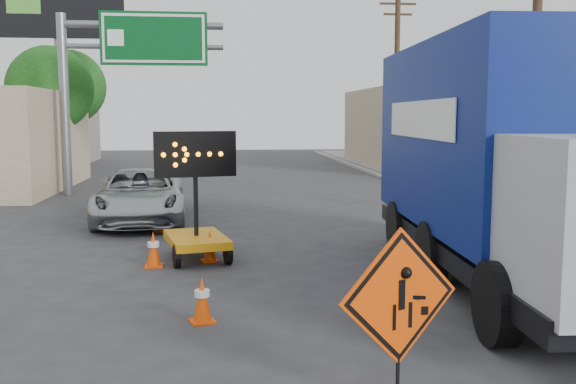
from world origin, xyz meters
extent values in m
plane|color=#2D2D30|center=(0.00, 0.00, 0.00)|extent=(100.00, 100.00, 0.00)
cube|color=gray|center=(7.20, 15.00, 0.06)|extent=(0.40, 60.00, 0.12)
cube|color=gray|center=(9.50, 15.00, 0.07)|extent=(4.00, 60.00, 0.15)
cube|color=tan|center=(13.00, 30.00, 2.30)|extent=(10.00, 14.00, 4.60)
cylinder|color=slate|center=(-6.50, 18.00, 3.40)|extent=(0.36, 0.36, 6.80)
cylinder|color=slate|center=(-3.50, 18.00, 6.40)|extent=(6.00, 0.28, 0.28)
cylinder|color=slate|center=(-3.50, 18.00, 5.60)|extent=(6.00, 0.20, 0.20)
cube|color=#054519|center=(-3.10, 17.88, 5.90)|extent=(4.00, 0.10, 2.00)
cube|color=silver|center=(-3.10, 17.81, 5.90)|extent=(3.80, 0.01, 1.80)
cylinder|color=slate|center=(-8.50, 26.00, 4.50)|extent=(0.44, 0.44, 9.00)
cube|color=silver|center=(-8.30, 25.85, 8.30)|extent=(6.00, 0.25, 3.00)
cube|color=black|center=(-8.30, 25.70, 8.30)|extent=(6.10, 0.04, 3.10)
cylinder|color=#462E1E|center=(8.00, 10.00, 4.50)|extent=(0.26, 0.26, 9.00)
cylinder|color=#462E1E|center=(8.00, 24.00, 4.50)|extent=(0.26, 0.26, 9.00)
cube|color=#462E1E|center=(8.00, 24.00, 8.40)|extent=(1.80, 0.10, 0.10)
cube|color=#462E1E|center=(8.00, 24.00, 7.90)|extent=(1.40, 0.10, 0.10)
cylinder|color=#462E1E|center=(-8.00, 22.00, 1.62)|extent=(0.28, 0.28, 3.25)
sphere|color=#144313|center=(-8.00, 22.00, 4.18)|extent=(3.71, 3.71, 3.71)
cylinder|color=#462E1E|center=(-9.00, 30.00, 1.79)|extent=(0.28, 0.28, 3.58)
sphere|color=#144313|center=(-9.00, 30.00, 4.61)|extent=(4.10, 4.10, 4.10)
cylinder|color=black|center=(1.11, -0.95, 0.39)|extent=(0.04, 0.04, 0.79)
cube|color=#EA4404|center=(1.11, -0.95, 1.18)|extent=(1.36, 0.51, 1.43)
cube|color=black|center=(1.11, -0.95, 1.18)|extent=(1.26, 0.46, 1.34)
cube|color=orange|center=(-1.20, 6.24, 0.43)|extent=(1.52, 2.09, 0.17)
cylinder|color=black|center=(-1.20, 6.24, 1.51)|extent=(0.09, 0.09, 2.08)
cube|color=black|center=(-1.20, 6.24, 2.22)|extent=(1.68, 0.46, 0.95)
imported|color=#B0B3B7|center=(-2.98, 11.35, 0.74)|extent=(2.84, 5.50, 1.48)
cube|color=black|center=(4.36, 3.52, 0.68)|extent=(3.23, 9.20, 0.34)
cube|color=#071C57|center=(4.36, 4.42, 2.66)|extent=(3.23, 7.17, 3.40)
cube|color=#EA4404|center=(-0.98, 2.04, 0.01)|extent=(0.44, 0.44, 0.03)
cone|color=#EA4404|center=(-0.98, 2.04, 0.36)|extent=(0.27, 0.27, 0.66)
cylinder|color=silver|center=(-0.98, 2.04, 0.43)|extent=(0.22, 0.22, 0.10)
cube|color=#EA4404|center=(-2.04, 5.66, 0.02)|extent=(0.37, 0.37, 0.03)
cone|color=#EA4404|center=(-2.04, 5.66, 0.37)|extent=(0.28, 0.28, 0.69)
cylinder|color=silver|center=(-2.04, 5.66, 0.45)|extent=(0.23, 0.23, 0.10)
cube|color=#EA4404|center=(-0.92, 6.04, 0.01)|extent=(0.41, 0.41, 0.03)
cone|color=#EA4404|center=(-0.92, 6.04, 0.34)|extent=(0.26, 0.26, 0.63)
cylinder|color=silver|center=(-0.92, 6.04, 0.42)|extent=(0.21, 0.21, 0.09)
cube|color=#EA4404|center=(-2.23, 9.66, 0.01)|extent=(0.44, 0.44, 0.03)
cone|color=#EA4404|center=(-2.23, 9.66, 0.34)|extent=(0.26, 0.26, 0.62)
cylinder|color=silver|center=(-2.23, 9.66, 0.41)|extent=(0.21, 0.21, 0.09)
cube|color=#EA4404|center=(-2.19, 9.66, 0.02)|extent=(0.53, 0.53, 0.03)
cone|color=#EA4404|center=(-2.19, 9.66, 0.42)|extent=(0.32, 0.32, 0.77)
cylinder|color=silver|center=(-2.19, 9.66, 0.51)|extent=(0.26, 0.26, 0.11)
camera|label=1|loc=(-0.70, -7.16, 3.01)|focal=40.00mm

